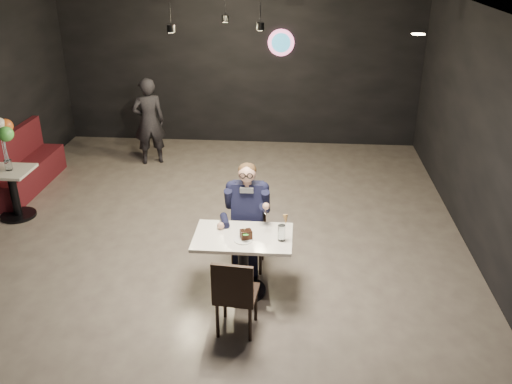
# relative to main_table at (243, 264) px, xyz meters

# --- Properties ---
(floor) EXTENTS (9.00, 9.00, 0.00)m
(floor) POSITION_rel_main_table_xyz_m (-0.60, 0.76, -0.38)
(floor) COLOR gray
(floor) RESTS_ON ground
(wall_sign) EXTENTS (0.50, 0.06, 0.50)m
(wall_sign) POSITION_rel_main_table_xyz_m (0.20, 5.23, 1.62)
(wall_sign) COLOR pink
(wall_sign) RESTS_ON floor
(pendant_lights) EXTENTS (1.40, 1.20, 0.36)m
(pendant_lights) POSITION_rel_main_table_xyz_m (-0.60, 2.76, 2.51)
(pendant_lights) COLOR black
(pendant_lights) RESTS_ON floor
(main_table) EXTENTS (1.10, 0.70, 0.75)m
(main_table) POSITION_rel_main_table_xyz_m (0.00, 0.00, 0.00)
(main_table) COLOR white
(main_table) RESTS_ON floor
(chair_far) EXTENTS (0.42, 0.46, 0.92)m
(chair_far) POSITION_rel_main_table_xyz_m (0.00, 0.55, 0.09)
(chair_far) COLOR black
(chair_far) RESTS_ON floor
(chair_near) EXTENTS (0.46, 0.50, 0.92)m
(chair_near) POSITION_rel_main_table_xyz_m (0.00, -0.67, 0.09)
(chair_near) COLOR black
(chair_near) RESTS_ON floor
(seated_man) EXTENTS (0.60, 0.80, 1.44)m
(seated_man) POSITION_rel_main_table_xyz_m (0.00, 0.55, 0.34)
(seated_man) COLOR black
(seated_man) RESTS_ON floor
(dessert_plate) EXTENTS (0.21, 0.21, 0.01)m
(dessert_plate) POSITION_rel_main_table_xyz_m (0.01, -0.10, 0.38)
(dessert_plate) COLOR white
(dessert_plate) RESTS_ON main_table
(cake_slice) EXTENTS (0.15, 0.14, 0.09)m
(cake_slice) POSITION_rel_main_table_xyz_m (0.04, -0.07, 0.43)
(cake_slice) COLOR black
(cake_slice) RESTS_ON dessert_plate
(mint_leaf) EXTENTS (0.07, 0.04, 0.01)m
(mint_leaf) POSITION_rel_main_table_xyz_m (0.04, -0.14, 0.47)
(mint_leaf) COLOR #2D892C
(mint_leaf) RESTS_ON cake_slice
(sundae_glass) EXTENTS (0.08, 0.08, 0.19)m
(sundae_glass) POSITION_rel_main_table_xyz_m (0.43, -0.06, 0.47)
(sundae_glass) COLOR silver
(sundae_glass) RESTS_ON main_table
(wafer_cone) EXTENTS (0.07, 0.07, 0.11)m
(wafer_cone) POSITION_rel_main_table_xyz_m (0.47, -0.03, 0.61)
(wafer_cone) COLOR tan
(wafer_cone) RESTS_ON sundae_glass
(booth_bench) EXTENTS (0.48, 1.92, 0.96)m
(booth_bench) POSITION_rel_main_table_xyz_m (-3.85, 2.64, 0.10)
(booth_bench) COLOR #470F10
(booth_bench) RESTS_ON floor
(side_table) EXTENTS (0.59, 0.59, 0.73)m
(side_table) POSITION_rel_main_table_xyz_m (-3.55, 1.64, -0.01)
(side_table) COLOR white
(side_table) RESTS_ON floor
(balloon_vase) EXTENTS (0.10, 0.10, 0.15)m
(balloon_vase) POSITION_rel_main_table_xyz_m (-3.55, 1.64, 0.45)
(balloon_vase) COLOR silver
(balloon_vase) RESTS_ON side_table
(balloon_bunch) EXTENTS (0.39, 0.39, 0.64)m
(balloon_bunch) POSITION_rel_main_table_xyz_m (-3.55, 1.64, 0.84)
(balloon_bunch) COLOR yellow
(balloon_bunch) RESTS_ON balloon_vase
(passerby) EXTENTS (0.68, 0.57, 1.58)m
(passerby) POSITION_rel_main_table_xyz_m (-2.11, 3.95, 0.42)
(passerby) COLOR black
(passerby) RESTS_ON floor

